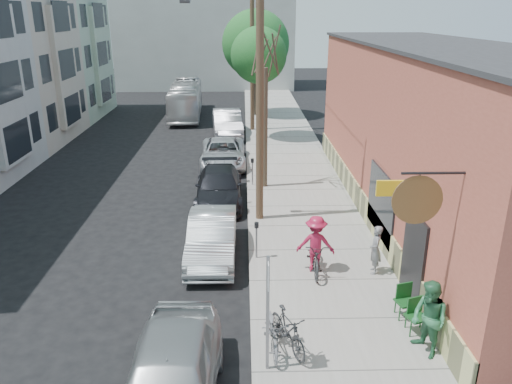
{
  "coord_description": "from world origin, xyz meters",
  "views": [
    {
      "loc": [
        1.87,
        -13.02,
        7.68
      ],
      "look_at": [
        2.29,
        3.99,
        1.5
      ],
      "focal_mm": 35.0,
      "sensor_mm": 36.0,
      "label": 1
    }
  ],
  "objects_px": {
    "sign_post": "(268,303)",
    "car_1": "(212,237)",
    "car_3": "(223,153)",
    "tree_leafy_mid": "(259,55)",
    "parked_bike_b": "(273,331)",
    "tree_leafy_far": "(256,44)",
    "parked_bike_a": "(288,330)",
    "patio_chair_b": "(405,302)",
    "tree_bare": "(265,129)",
    "patron_grey": "(375,250)",
    "car_0": "(170,380)",
    "parking_meter_near": "(257,234)",
    "utility_pole_near": "(258,80)",
    "bus": "(186,99)",
    "car_4": "(227,123)",
    "patio_chair_a": "(417,317)",
    "cyclist": "(316,244)",
    "car_2": "(219,187)",
    "patron_green": "(429,319)"
  },
  "relations": [
    {
      "from": "sign_post",
      "to": "car_1",
      "type": "distance_m",
      "value": 6.03
    },
    {
      "from": "car_1",
      "to": "car_3",
      "type": "height_order",
      "value": "car_1"
    },
    {
      "from": "tree_leafy_mid",
      "to": "parked_bike_b",
      "type": "distance_m",
      "value": 21.39
    },
    {
      "from": "tree_leafy_far",
      "to": "parked_bike_a",
      "type": "xyz_separation_m",
      "value": [
        0.06,
        -28.55,
        -4.74
      ]
    },
    {
      "from": "patio_chair_b",
      "to": "car_1",
      "type": "distance_m",
      "value": 6.46
    },
    {
      "from": "tree_bare",
      "to": "tree_leafy_far",
      "type": "height_order",
      "value": "tree_leafy_far"
    },
    {
      "from": "patio_chair_b",
      "to": "car_3",
      "type": "relative_size",
      "value": 0.18
    },
    {
      "from": "patron_grey",
      "to": "tree_leafy_far",
      "type": "bearing_deg",
      "value": -164.81
    },
    {
      "from": "patron_grey",
      "to": "car_0",
      "type": "height_order",
      "value": "patron_grey"
    },
    {
      "from": "parking_meter_near",
      "to": "car_0",
      "type": "relative_size",
      "value": 0.26
    },
    {
      "from": "utility_pole_near",
      "to": "sign_post",
      "type": "bearing_deg",
      "value": -90.27
    },
    {
      "from": "tree_leafy_mid",
      "to": "tree_bare",
      "type": "bearing_deg",
      "value": -90.0
    },
    {
      "from": "car_3",
      "to": "bus",
      "type": "height_order",
      "value": "bus"
    },
    {
      "from": "tree_bare",
      "to": "car_4",
      "type": "bearing_deg",
      "value": 100.82
    },
    {
      "from": "tree_leafy_mid",
      "to": "patron_grey",
      "type": "xyz_separation_m",
      "value": [
        3.01,
        -17.34,
        -4.28
      ]
    },
    {
      "from": "patio_chair_a",
      "to": "parked_bike_b",
      "type": "xyz_separation_m",
      "value": [
        -3.58,
        -0.52,
        0.02
      ]
    },
    {
      "from": "sign_post",
      "to": "tree_bare",
      "type": "distance_m",
      "value": 12.44
    },
    {
      "from": "parking_meter_near",
      "to": "patron_grey",
      "type": "relative_size",
      "value": 0.81
    },
    {
      "from": "utility_pole_near",
      "to": "patron_grey",
      "type": "height_order",
      "value": "utility_pole_near"
    },
    {
      "from": "patio_chair_b",
      "to": "car_4",
      "type": "height_order",
      "value": "car_4"
    },
    {
      "from": "parked_bike_a",
      "to": "car_3",
      "type": "relative_size",
      "value": 0.34
    },
    {
      "from": "cyclist",
      "to": "tree_leafy_mid",
      "type": "bearing_deg",
      "value": -76.65
    },
    {
      "from": "tree_leafy_far",
      "to": "patron_grey",
      "type": "relative_size",
      "value": 5.06
    },
    {
      "from": "tree_leafy_mid",
      "to": "car_3",
      "type": "xyz_separation_m",
      "value": [
        -2.03,
        -5.51,
        -4.51
      ]
    },
    {
      "from": "cyclist",
      "to": "tree_bare",
      "type": "bearing_deg",
      "value": -71.97
    },
    {
      "from": "tree_leafy_far",
      "to": "car_2",
      "type": "relative_size",
      "value": 1.63
    },
    {
      "from": "parking_meter_near",
      "to": "tree_leafy_mid",
      "type": "relative_size",
      "value": 0.18
    },
    {
      "from": "sign_post",
      "to": "patio_chair_b",
      "type": "distance_m",
      "value": 4.33
    },
    {
      "from": "sign_post",
      "to": "car_2",
      "type": "height_order",
      "value": "sign_post"
    },
    {
      "from": "utility_pole_near",
      "to": "tree_leafy_mid",
      "type": "xyz_separation_m",
      "value": [
        0.41,
        12.97,
        -0.22
      ]
    },
    {
      "from": "parking_meter_near",
      "to": "patio_chair_b",
      "type": "bearing_deg",
      "value": -42.16
    },
    {
      "from": "utility_pole_near",
      "to": "patron_grey",
      "type": "xyz_separation_m",
      "value": [
        3.42,
        -4.36,
        -4.49
      ]
    },
    {
      "from": "tree_leafy_far",
      "to": "patron_green",
      "type": "height_order",
      "value": "tree_leafy_far"
    },
    {
      "from": "patio_chair_a",
      "to": "patron_grey",
      "type": "xyz_separation_m",
      "value": [
        -0.29,
        3.04,
        0.33
      ]
    },
    {
      "from": "tree_bare",
      "to": "tree_leafy_mid",
      "type": "bearing_deg",
      "value": 90.0
    },
    {
      "from": "car_4",
      "to": "tree_leafy_mid",
      "type": "bearing_deg",
      "value": -37.17
    },
    {
      "from": "sign_post",
      "to": "parking_meter_near",
      "type": "distance_m",
      "value": 5.41
    },
    {
      "from": "parked_bike_a",
      "to": "parked_bike_b",
      "type": "relative_size",
      "value": 0.96
    },
    {
      "from": "tree_bare",
      "to": "car_2",
      "type": "xyz_separation_m",
      "value": [
        -2.0,
        -1.63,
        -2.11
      ]
    },
    {
      "from": "bus",
      "to": "tree_leafy_mid",
      "type": "bearing_deg",
      "value": -58.38
    },
    {
      "from": "tree_bare",
      "to": "patio_chair_a",
      "type": "xyz_separation_m",
      "value": [
        3.3,
        -11.15,
        -2.21
      ]
    },
    {
      "from": "car_3",
      "to": "car_2",
      "type": "bearing_deg",
      "value": -91.46
    },
    {
      "from": "sign_post",
      "to": "car_1",
      "type": "bearing_deg",
      "value": 105.18
    },
    {
      "from": "cyclist",
      "to": "car_0",
      "type": "distance_m",
      "value": 6.66
    },
    {
      "from": "sign_post",
      "to": "tree_bare",
      "type": "xyz_separation_m",
      "value": [
        0.45,
        12.4,
        0.97
      ]
    },
    {
      "from": "bus",
      "to": "patio_chair_a",
      "type": "bearing_deg",
      "value": -75.84
    },
    {
      "from": "patron_green",
      "to": "cyclist",
      "type": "bearing_deg",
      "value": -173.08
    },
    {
      "from": "patron_green",
      "to": "patron_grey",
      "type": "bearing_deg",
      "value": 163.78
    },
    {
      "from": "tree_leafy_far",
      "to": "parked_bike_a",
      "type": "height_order",
      "value": "tree_leafy_far"
    },
    {
      "from": "tree_bare",
      "to": "bus",
      "type": "distance_m",
      "value": 17.93
    }
  ]
}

